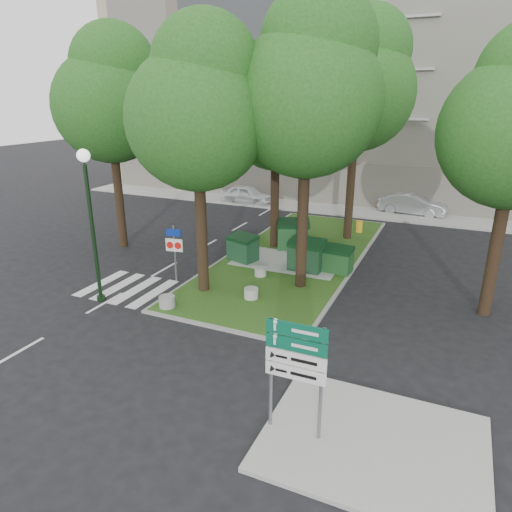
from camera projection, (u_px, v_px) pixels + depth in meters
The scene contains 25 objects.
ground at pixel (205, 325), 16.09m from camera, with size 120.00×120.00×0.00m, color black.
median_island at pixel (294, 256), 22.76m from camera, with size 6.00×16.00×0.12m, color #224B15.
median_kerb at pixel (294, 257), 22.76m from camera, with size 6.30×16.30×0.10m, color gray.
sidewalk_corner at pixel (373, 443), 10.56m from camera, with size 5.00×4.00×0.12m, color #999993.
building_sidewalk at pixel (338, 210), 31.99m from camera, with size 42.00×3.00×0.12m, color #999993.
zebra_crossing at pixel (145, 292), 18.82m from camera, with size 5.00×3.00×0.01m, color silver.
apartment_building at pixel (368, 91), 35.80m from camera, with size 41.00×12.00×16.00m, color tan.
tree_median_near_left at pixel (199, 105), 16.39m from camera, with size 5.20×5.20×10.53m.
tree_median_near_right at pixel (310, 86), 16.55m from camera, with size 5.60×5.60×11.46m.
tree_median_mid at pixel (278, 110), 21.91m from camera, with size 4.80×4.80×9.99m.
tree_median_far at pixel (360, 81), 22.81m from camera, with size 5.80×5.80×11.93m.
tree_street_left at pixel (111, 95), 21.98m from camera, with size 5.40×5.40×11.00m.
dumpster_a at pixel (243, 248), 21.90m from camera, with size 1.60×1.32×1.28m.
dumpster_b at pixel (293, 235), 23.58m from camera, with size 1.95×1.66×1.53m.
dumpster_c at pixel (307, 255), 20.67m from camera, with size 1.61×1.18×1.44m.
dumpster_d at pixel (338, 259), 20.48m from camera, with size 1.35×1.00×1.19m.
bollard_left at pixel (167, 302), 17.15m from camera, with size 0.60×0.60×0.43m, color gray.
bollard_right at pixel (251, 293), 17.91m from camera, with size 0.56×0.56×0.40m, color #A1A19C.
bollard_mid at pixel (260, 272), 20.11m from camera, with size 0.52×0.52×0.37m, color #999A95.
litter_bin at pixel (359, 226), 26.52m from camera, with size 0.38×0.38×0.66m, color gold.
street_lamp at pixel (90, 209), 16.80m from camera, with size 0.47×0.47×5.88m.
traffic_sign_pole at pixel (175, 246), 19.35m from camera, with size 0.75×0.16×2.52m.
directional_sign at pixel (296, 361), 10.24m from camera, with size 1.43×0.11×2.87m.
car_white at pixel (247, 195), 33.89m from camera, with size 1.61×3.99×1.36m, color white.
car_silver at pixel (413, 204), 30.76m from camera, with size 1.52×4.37×1.44m, color #9D9FA5.
Camera 1 is at (7.49, -12.37, 7.67)m, focal length 32.00 mm.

